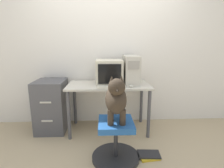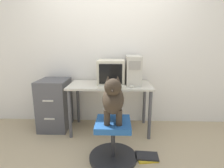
{
  "view_description": "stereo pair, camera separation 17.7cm",
  "coord_description": "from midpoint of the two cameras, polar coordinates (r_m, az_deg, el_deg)",
  "views": [
    {
      "loc": [
        -0.06,
        -2.32,
        1.36
      ],
      "look_at": [
        0.04,
        -0.01,
        0.84
      ],
      "focal_mm": 28.0,
      "sensor_mm": 36.0,
      "label": 1
    },
    {
      "loc": [
        0.12,
        -2.32,
        1.36
      ],
      "look_at": [
        0.04,
        -0.01,
        0.84
      ],
      "focal_mm": 28.0,
      "sensor_mm": 36.0,
      "label": 2
    }
  ],
  "objects": [
    {
      "name": "crt_monitor",
      "position": [
        2.74,
        1.57,
        4.01
      ],
      "size": [
        0.41,
        0.44,
        0.37
      ],
      "color": "beige",
      "rests_on": "desk"
    },
    {
      "name": "dog",
      "position": [
        1.98,
        2.94,
        -4.61
      ],
      "size": [
        0.25,
        0.49,
        0.55
      ],
      "color": "#33281E",
      "rests_on": "office_chair"
    },
    {
      "name": "book_stack_floor",
      "position": [
        2.37,
        13.58,
        -22.19
      ],
      "size": [
        0.29,
        0.22,
        0.04
      ],
      "color": "gold",
      "rests_on": "ground_plane"
    },
    {
      "name": "keyboard",
      "position": [
        2.48,
        2.11,
        -0.93
      ],
      "size": [
        0.4,
        0.15,
        0.03
      ],
      "color": "beige",
      "rests_on": "desk"
    },
    {
      "name": "ground_plane",
      "position": [
        2.69,
        1.13,
        -17.7
      ],
      "size": [
        12.0,
        12.0,
        0.0
      ],
      "primitive_type": "plane",
      "color": "tan"
    },
    {
      "name": "office_chair",
      "position": [
        2.2,
        2.78,
        -18.39
      ],
      "size": [
        0.58,
        0.58,
        0.49
      ],
      "color": "#262628",
      "rests_on": "ground_plane"
    },
    {
      "name": "wall_back",
      "position": [
        3.03,
        1.43,
        11.49
      ],
      "size": [
        8.0,
        0.05,
        2.6
      ],
      "color": "white",
      "rests_on": "ground_plane"
    },
    {
      "name": "computer_mouse",
      "position": [
        2.5,
        8.43,
        -0.85
      ],
      "size": [
        0.07,
        0.04,
        0.03
      ],
      "color": "beige",
      "rests_on": "desk"
    },
    {
      "name": "pc_tower",
      "position": [
        2.75,
        8.76,
        4.59
      ],
      "size": [
        0.22,
        0.5,
        0.43
      ],
      "color": "beige",
      "rests_on": "desk"
    },
    {
      "name": "filing_cabinet",
      "position": [
        3.01,
        -16.55,
        -6.33
      ],
      "size": [
        0.45,
        0.54,
        0.82
      ],
      "color": "#4C4C51",
      "rests_on": "ground_plane"
    },
    {
      "name": "desk",
      "position": [
        2.73,
        1.29,
        -2.19
      ],
      "size": [
        1.26,
        0.64,
        0.77
      ],
      "color": "beige",
      "rests_on": "ground_plane"
    }
  ]
}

